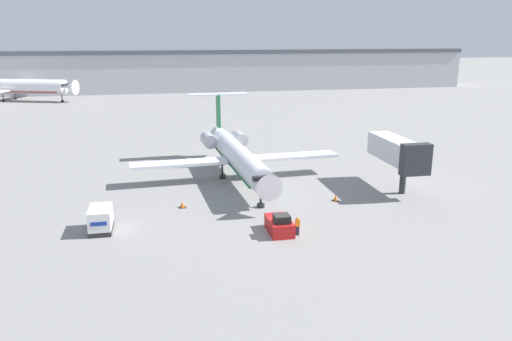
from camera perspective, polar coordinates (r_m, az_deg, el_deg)
name	(u,v)px	position (r m, az deg, el deg)	size (l,w,h in m)	color
ground_plane	(279,233)	(45.38, 2.68, -7.17)	(600.00, 600.00, 0.00)	gray
terminal_building	(186,70)	(161.31, -7.97, 11.31)	(180.00, 16.80, 12.61)	#B2B2B7
airplane_main	(237,154)	(61.30, -2.22, 1.88)	(25.89, 27.13, 9.20)	silver
pushback_tug	(279,225)	(45.32, 2.70, -6.20)	(1.99, 3.77, 1.95)	#B21919
luggage_cart	(101,220)	(47.58, -17.34, -5.37)	(1.97, 3.40, 2.20)	#232326
worker_near_tug	(297,225)	(44.74, 4.76, -6.27)	(0.40, 0.25, 1.77)	#232838
traffic_cone_left	(182,205)	(52.23, -8.41, -3.87)	(0.69, 0.69, 0.67)	black
traffic_cone_right	(336,198)	(54.39, 9.08, -3.12)	(0.63, 0.63, 0.66)	black
airplane_parked_far_left	(12,86)	(149.28, -26.13, 8.64)	(35.46, 36.20, 10.89)	white
jet_bridge	(398,152)	(58.97, 15.88, 2.10)	(3.20, 10.04, 6.19)	#2D2D33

